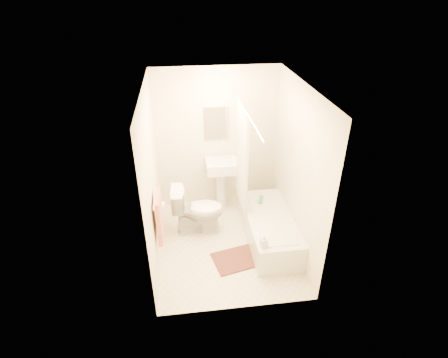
{
  "coord_description": "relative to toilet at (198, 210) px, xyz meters",
  "views": [
    {
      "loc": [
        -0.56,
        -4.08,
        3.53
      ],
      "look_at": [
        0.0,
        0.25,
        1.0
      ],
      "focal_mm": 28.0,
      "sensor_mm": 36.0,
      "label": 1
    }
  ],
  "objects": [
    {
      "name": "towel_bar",
      "position": [
        -0.57,
        -0.64,
        0.71
      ],
      "size": [
        0.02,
        0.6,
        0.02
      ],
      "primitive_type": "cylinder",
      "rotation": [
        1.57,
        0.0,
        0.0
      ],
      "color": "silver",
      "rests_on": "wall_left"
    },
    {
      "name": "bath_mat",
      "position": [
        0.49,
        -0.75,
        -0.38
      ],
      "size": [
        0.73,
        0.61,
        0.02
      ],
      "primitive_type": "cube",
      "rotation": [
        0.0,
        0.0,
        0.23
      ],
      "color": "#4A231E",
      "rests_on": "floor"
    },
    {
      "name": "wall_right",
      "position": [
        1.39,
        -0.39,
        0.81
      ],
      "size": [
        0.02,
        2.4,
        2.4
      ],
      "primitive_type": "cube",
      "color": "beige",
      "rests_on": "ground"
    },
    {
      "name": "wall_back",
      "position": [
        0.39,
        0.81,
        0.81
      ],
      "size": [
        2.0,
        0.02,
        2.4
      ],
      "primitive_type": "cube",
      "color": "beige",
      "rests_on": "ground"
    },
    {
      "name": "wall_left",
      "position": [
        -0.61,
        -0.39,
        0.81
      ],
      "size": [
        0.02,
        2.4,
        2.4
      ],
      "primitive_type": "cube",
      "color": "beige",
      "rests_on": "ground"
    },
    {
      "name": "mirror",
      "position": [
        0.39,
        0.79,
        1.11
      ],
      "size": [
        0.4,
        0.03,
        0.55
      ],
      "primitive_type": "cube",
      "color": "white",
      "rests_on": "wall_back"
    },
    {
      "name": "sink",
      "position": [
        0.45,
        0.62,
        0.11
      ],
      "size": [
        0.51,
        0.41,
        1.0
      ],
      "primitive_type": null,
      "rotation": [
        0.0,
        0.0,
        0.0
      ],
      "color": "white",
      "rests_on": "floor"
    },
    {
      "name": "floor",
      "position": [
        0.39,
        -0.39,
        -0.39
      ],
      "size": [
        2.4,
        2.4,
        0.0
      ],
      "primitive_type": "plane",
      "color": "beige",
      "rests_on": "ground"
    },
    {
      "name": "toilet_paper",
      "position": [
        -0.54,
        -0.27,
        0.31
      ],
      "size": [
        0.11,
        0.12,
        0.12
      ],
      "primitive_type": "cylinder",
      "rotation": [
        0.0,
        1.57,
        0.0
      ],
      "color": "white",
      "rests_on": "wall_left"
    },
    {
      "name": "toilet",
      "position": [
        0.0,
        0.0,
        0.0
      ],
      "size": [
        0.82,
        0.48,
        0.78
      ],
      "primitive_type": "imported",
      "rotation": [
        0.0,
        0.0,
        1.53
      ],
      "color": "white",
      "rests_on": "floor"
    },
    {
      "name": "soap_bottle",
      "position": [
        0.81,
        -1.0,
        0.13
      ],
      "size": [
        0.1,
        0.1,
        0.19
      ],
      "primitive_type": "imported",
      "rotation": [
        0.0,
        0.0,
        0.1
      ],
      "color": "silver",
      "rests_on": "bathtub"
    },
    {
      "name": "shower_curtain",
      "position": [
        0.69,
        0.11,
        0.83
      ],
      "size": [
        0.04,
        0.8,
        1.55
      ],
      "primitive_type": "cube",
      "color": "silver",
      "rests_on": "curtain_rod"
    },
    {
      "name": "scrub_brush",
      "position": [
        1.02,
        0.07,
        0.06
      ],
      "size": [
        0.12,
        0.22,
        0.04
      ],
      "primitive_type": "cube",
      "rotation": [
        0.0,
        0.0,
        -0.3
      ],
      "color": "green",
      "rests_on": "bathtub"
    },
    {
      "name": "bathtub",
      "position": [
        1.06,
        -0.37,
        -0.18
      ],
      "size": [
        0.67,
        1.53,
        0.43
      ],
      "primitive_type": null,
      "color": "silver",
      "rests_on": "floor"
    },
    {
      "name": "towel",
      "position": [
        -0.54,
        -0.64,
        0.39
      ],
      "size": [
        0.06,
        0.45,
        0.66
      ],
      "primitive_type": "cube",
      "color": "#CC7266",
      "rests_on": "towel_bar"
    },
    {
      "name": "ceiling",
      "position": [
        0.39,
        -0.39,
        2.01
      ],
      "size": [
        2.4,
        2.4,
        0.0
      ],
      "primitive_type": "plane",
      "color": "white",
      "rests_on": "ground"
    },
    {
      "name": "curtain_rod",
      "position": [
        0.69,
        -0.29,
        1.61
      ],
      "size": [
        0.03,
        1.7,
        0.03
      ],
      "primitive_type": "cylinder",
      "rotation": [
        1.57,
        0.0,
        0.0
      ],
      "color": "silver",
      "rests_on": "wall_back"
    }
  ]
}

